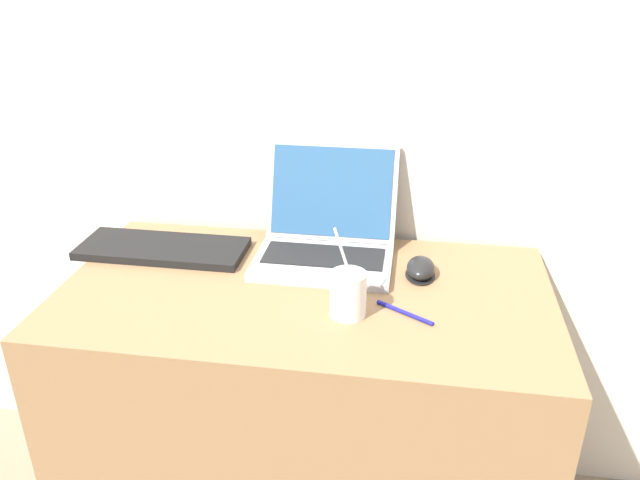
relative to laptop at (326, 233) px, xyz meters
The scene contains 7 objects.
wall_back 0.46m from the laptop, 97.98° to the left, with size 7.00×0.04×2.50m.
desk 0.48m from the laptop, 97.58° to the right, with size 1.11×0.60×0.76m.
laptop is the anchor object (origin of this frame).
drink_cup 0.28m from the laptop, 72.31° to the right, with size 0.08×0.08×0.20m.
computer_mouse 0.25m from the laptop, 16.90° to the right, with size 0.07×0.10×0.04m.
external_keyboard 0.42m from the laptop, behind, with size 0.42×0.16×0.02m.
pen 0.33m from the laptop, 50.68° to the right, with size 0.12×0.08×0.01m.
Camera 1 is at (0.23, -0.91, 1.46)m, focal length 35.00 mm.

